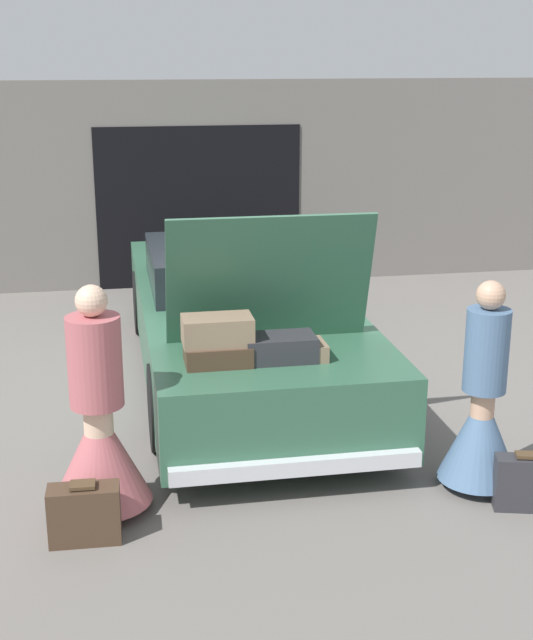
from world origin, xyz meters
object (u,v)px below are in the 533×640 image
Objects in this scene: car at (240,319)px; suitcase_beside_left_person at (84,514)px; person_right at (482,417)px; person_left at (99,434)px; suitcase_beside_right_person at (524,483)px.

car is 11.18× the size of suitcase_beside_left_person.
person_right is at bearing 5.22° from suitcase_beside_left_person.
person_left is (-1.39, -2.56, -0.02)m from car.
suitcase_beside_left_person is at bearing -116.91° from car.
suitcase_beside_right_person is (2.97, -0.52, -0.39)m from person_left.
car is 12.20× the size of suitcase_beside_right_person.
car is at bearing 25.54° from person_right.
suitcase_beside_left_person is (-2.90, -0.26, -0.37)m from person_right.
suitcase_beside_left_person is 1.09× the size of suitcase_beside_right_person.
car is at bearing 63.09° from suitcase_beside_left_person.
person_right is 2.94m from suitcase_beside_left_person.
person_left is 1.04× the size of person_right.
person_left is 2.79m from person_right.
person_left is 3.04m from suitcase_beside_right_person.
car is 3.04m from person_right.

